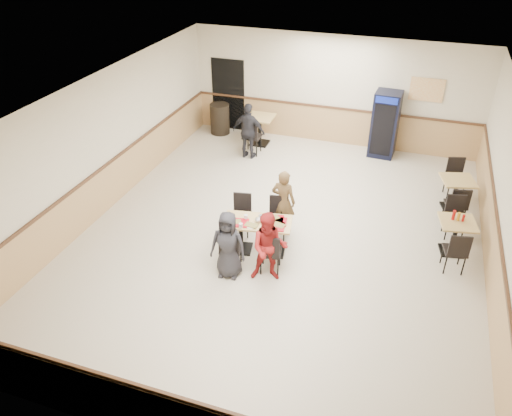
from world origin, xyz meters
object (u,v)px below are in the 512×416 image
(diner_woman_left, at_px, (228,245))
(pepsi_cooler, at_px, (385,124))
(lone_diner, at_px, (249,131))
(side_table_near, at_px, (456,232))
(diner_man_opposite, at_px, (283,202))
(trash_bin, at_px, (220,119))
(diner_woman_right, at_px, (269,247))
(back_table, at_px, (260,126))
(main_table, at_px, (257,231))
(side_table_far, at_px, (456,189))

(diner_woman_left, height_order, pepsi_cooler, pepsi_cooler)
(lone_diner, bearing_deg, side_table_near, 155.03)
(diner_man_opposite, xyz_separation_m, lone_diner, (-1.84, 3.07, 0.05))
(trash_bin, bearing_deg, diner_man_opposite, -53.70)
(lone_diner, bearing_deg, diner_man_opposite, 123.45)
(diner_woman_right, xyz_separation_m, pepsi_cooler, (1.33, 5.97, 0.19))
(diner_woman_right, height_order, lone_diner, lone_diner)
(diner_woman_left, height_order, back_table, diner_woman_left)
(main_table, height_order, lone_diner, lone_diner)
(diner_woman_left, height_order, diner_man_opposite, diner_man_opposite)
(main_table, distance_m, back_table, 5.10)
(diner_woman_left, relative_size, trash_bin, 1.50)
(diner_woman_right, relative_size, trash_bin, 1.55)
(side_table_far, bearing_deg, diner_woman_left, -136.07)
(side_table_near, xyz_separation_m, trash_bin, (-6.58, 4.00, -0.03))
(trash_bin, bearing_deg, main_table, -60.68)
(diner_woman_left, bearing_deg, back_table, 97.44)
(diner_woman_left, xyz_separation_m, lone_diner, (-1.29, 4.78, 0.09))
(diner_woman_left, height_order, diner_woman_right, diner_woman_right)
(main_table, distance_m, side_table_far, 4.69)
(pepsi_cooler, relative_size, trash_bin, 1.98)
(diner_man_opposite, xyz_separation_m, back_table, (-1.84, 4.00, -0.16))
(diner_woman_right, distance_m, diner_man_opposite, 1.59)
(diner_woman_right, height_order, side_table_near, diner_woman_right)
(main_table, xyz_separation_m, side_table_near, (3.65, 1.20, 0.01))
(back_table, bearing_deg, trash_bin, 165.55)
(side_table_far, distance_m, pepsi_cooler, 3.00)
(diner_man_opposite, bearing_deg, diner_woman_right, 100.59)
(main_table, relative_size, side_table_far, 1.66)
(lone_diner, height_order, trash_bin, lone_diner)
(diner_man_opposite, distance_m, lone_diner, 3.58)
(main_table, xyz_separation_m, pepsi_cooler, (1.80, 5.25, 0.41))
(diner_man_opposite, bearing_deg, main_table, 76.06)
(diner_woman_right, xyz_separation_m, trash_bin, (-3.39, 5.93, -0.25))
(diner_woman_left, relative_size, side_table_far, 1.58)
(side_table_near, distance_m, pepsi_cooler, 4.47)
(main_table, relative_size, diner_woman_right, 1.01)
(side_table_far, bearing_deg, diner_man_opposite, -148.53)
(side_table_far, xyz_separation_m, back_table, (-5.23, 1.92, 0.05))
(pepsi_cooler, height_order, trash_bin, pepsi_cooler)
(main_table, distance_m, pepsi_cooler, 5.56)
(main_table, relative_size, diner_man_opposite, 1.00)
(side_table_near, distance_m, side_table_far, 1.73)
(main_table, xyz_separation_m, diner_woman_left, (-0.27, -0.86, 0.20))
(diner_man_opposite, relative_size, pepsi_cooler, 0.80)
(side_table_near, bearing_deg, trash_bin, 148.69)
(main_table, relative_size, side_table_near, 1.79)
(diner_man_opposite, xyz_separation_m, side_table_far, (3.39, 2.08, -0.21))
(lone_diner, bearing_deg, main_table, 114.31)
(side_table_near, distance_m, back_table, 6.37)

